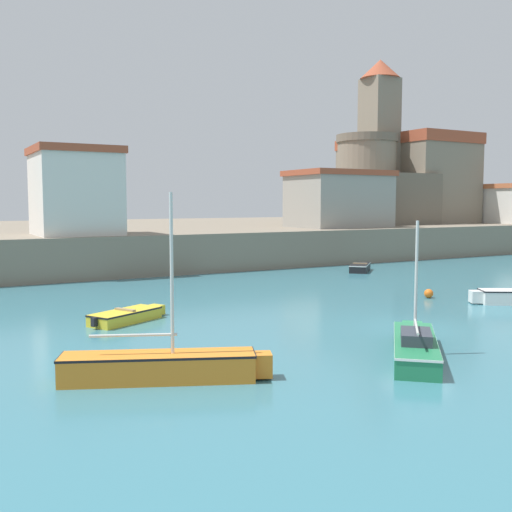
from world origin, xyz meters
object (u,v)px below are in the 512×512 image
Objects in this scene: church at (402,174)px; sailboat_green_4 at (415,345)px; dinghy_black_3 at (360,267)px; mooring_buoy at (429,293)px; harbor_shed_far_end at (76,191)px; sailboat_orange_1 at (163,365)px; dinghy_yellow_2 at (127,315)px; harbor_shed_mid_row at (339,199)px; fortress at (366,192)px.

sailboat_green_4 is at bearing -132.32° from church.
mooring_buoy is (-4.89, -11.74, -0.06)m from dinghy_black_3.
dinghy_black_3 is 0.55× the size of harbor_shed_far_end.
sailboat_orange_1 reaches higher than dinghy_yellow_2.
harbor_shed_mid_row is (-15.19, -8.15, -2.92)m from church.
church is at bearing 28.22° from harbor_shed_mid_row.
fortress is at bearing 56.35° from mooring_buoy.
dinghy_black_3 is 0.19× the size of church.
dinghy_yellow_2 is at bearing -143.28° from harbor_shed_mid_row.
dinghy_yellow_2 is 50.18m from church.
dinghy_yellow_2 is 18.87m from harbor_shed_far_end.
church reaches higher than mooring_buoy.
sailboat_green_4 is at bearing -58.25° from dinghy_yellow_2.
dinghy_yellow_2 is 12.38m from sailboat_green_4.
harbor_shed_far_end is (3.69, 26.79, 5.47)m from sailboat_orange_1.
harbor_shed_far_end is at bearing 125.87° from mooring_buoy.
harbor_shed_far_end is at bearing -167.23° from fortress.
harbor_shed_mid_row reaches higher than mooring_buoy.
church reaches higher than dinghy_black_3.
sailboat_orange_1 reaches higher than mooring_buoy.
dinghy_black_3 is 0.31× the size of fortress.
dinghy_black_3 is at bearing -22.34° from harbor_shed_far_end.
sailboat_green_4 is 13.07m from mooring_buoy.
harbor_shed_far_end is (1.98, 17.89, 5.65)m from dinghy_yellow_2.
sailboat_orange_1 is 0.96× the size of harbor_shed_far_end.
sailboat_orange_1 is at bearing 168.82° from sailboat_green_4.
church is (34.65, 38.05, 7.97)m from sailboat_green_4.
dinghy_yellow_2 is 23.30m from dinghy_black_3.
harbor_shed_mid_row is (9.85, 21.04, 5.23)m from mooring_buoy.
dinghy_black_3 is 0.65× the size of sailboat_green_4.
sailboat_green_4 is 0.59× the size of harbor_shed_mid_row.
mooring_buoy is at bearing -54.13° from harbor_shed_far_end.
harbor_shed_mid_row is (4.96, 9.30, 5.16)m from dinghy_black_3.
sailboat_orange_1 is at bearing -139.65° from church.
dinghy_yellow_2 is 42.69m from fortress.
church is at bearing 13.81° from harbor_shed_far_end.
mooring_buoy is 0.04× the size of fortress.
church is 2.00× the size of harbor_shed_mid_row.
fortress is at bearing 35.82° from harbor_shed_mid_row.
sailboat_orange_1 is 8.39m from sailboat_green_4.
church is at bearing 18.30° from fortress.
fortress is (35.69, 34.05, 5.78)m from sailboat_orange_1.
dinghy_yellow_2 reaches higher than mooring_buoy.
church is 17.48m from harbor_shed_mid_row.
church is 1.58× the size of fortress.
harbor_shed_mid_row is (25.98, 19.38, 5.19)m from dinghy_yellow_2.
fortress reaches higher than sailboat_orange_1.
harbor_shed_far_end is (-32.00, -7.25, -0.30)m from fortress.
harbor_shed_far_end reaches higher than sailboat_orange_1.
sailboat_orange_1 is at bearing -134.40° from harbor_shed_mid_row.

